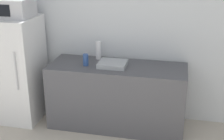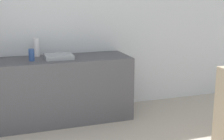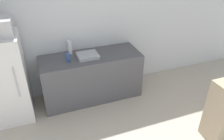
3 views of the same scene
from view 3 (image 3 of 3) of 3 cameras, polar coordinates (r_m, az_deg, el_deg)
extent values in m
cube|color=silver|center=(4.10, -10.04, 10.79)|extent=(8.00, 0.06, 2.60)
cube|color=silver|center=(3.90, -25.69, -2.11)|extent=(0.61, 0.67, 1.48)
cylinder|color=#B7B7BC|center=(3.52, -23.66, -3.01)|extent=(0.02, 0.02, 0.52)
cube|color=#4C4C51|center=(4.16, -5.34, -1.75)|extent=(1.83, 0.68, 0.88)
cube|color=#9EA3A8|center=(3.90, -6.38, 3.79)|extent=(0.36, 0.32, 0.06)
cylinder|color=silver|center=(4.04, -10.96, 5.90)|extent=(0.07, 0.07, 0.25)
cylinder|color=#2D4C8C|center=(3.78, -11.43, 3.25)|extent=(0.07, 0.07, 0.16)
camera|label=1|loc=(1.70, 77.59, -6.89)|focal=50.00mm
camera|label=2|loc=(1.21, 95.23, -70.85)|focal=50.00mm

